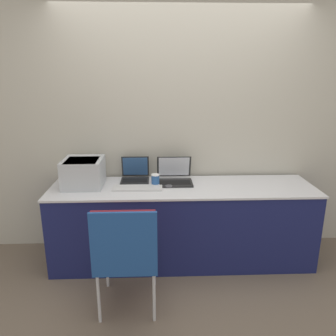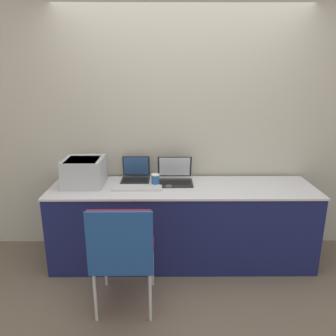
{
  "view_description": "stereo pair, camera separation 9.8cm",
  "coord_description": "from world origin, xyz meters",
  "px_view_note": "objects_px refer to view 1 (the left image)",
  "views": [
    {
      "loc": [
        -0.26,
        -2.69,
        1.87
      ],
      "look_at": [
        -0.14,
        0.35,
        0.98
      ],
      "focal_mm": 35.0,
      "sensor_mm": 36.0,
      "label": 1
    },
    {
      "loc": [
        -0.16,
        -2.69,
        1.87
      ],
      "look_at": [
        -0.14,
        0.35,
        0.98
      ],
      "focal_mm": 35.0,
      "sensor_mm": 36.0,
      "label": 2
    }
  ],
  "objects_px": {
    "laptop_left": "(135,175)",
    "laptop_right": "(174,177)",
    "external_keyboard": "(137,188)",
    "printer": "(83,172)",
    "chair": "(126,249)",
    "coffee_cup": "(155,180)",
    "mouse": "(169,186)"
  },
  "relations": [
    {
      "from": "mouse",
      "to": "chair",
      "type": "distance_m",
      "value": 0.87
    },
    {
      "from": "laptop_left",
      "to": "laptop_right",
      "type": "relative_size",
      "value": 0.81
    },
    {
      "from": "printer",
      "to": "laptop_left",
      "type": "bearing_deg",
      "value": 16.49
    },
    {
      "from": "laptop_left",
      "to": "chair",
      "type": "bearing_deg",
      "value": -91.17
    },
    {
      "from": "laptop_right",
      "to": "external_keyboard",
      "type": "relative_size",
      "value": 0.74
    },
    {
      "from": "mouse",
      "to": "chair",
      "type": "bearing_deg",
      "value": -115.21
    },
    {
      "from": "external_keyboard",
      "to": "coffee_cup",
      "type": "relative_size",
      "value": 4.12
    },
    {
      "from": "laptop_right",
      "to": "printer",
      "type": "bearing_deg",
      "value": -174.89
    },
    {
      "from": "external_keyboard",
      "to": "coffee_cup",
      "type": "bearing_deg",
      "value": 28.15
    },
    {
      "from": "chair",
      "to": "external_keyboard",
      "type": "bearing_deg",
      "value": 85.57
    },
    {
      "from": "laptop_left",
      "to": "laptop_right",
      "type": "height_order",
      "value": "laptop_right"
    },
    {
      "from": "external_keyboard",
      "to": "coffee_cup",
      "type": "height_order",
      "value": "coffee_cup"
    },
    {
      "from": "coffee_cup",
      "to": "mouse",
      "type": "xyz_separation_m",
      "value": [
        0.13,
        -0.07,
        -0.04
      ]
    },
    {
      "from": "laptop_right",
      "to": "external_keyboard",
      "type": "distance_m",
      "value": 0.42
    },
    {
      "from": "printer",
      "to": "chair",
      "type": "bearing_deg",
      "value": -61.17
    },
    {
      "from": "laptop_right",
      "to": "mouse",
      "type": "bearing_deg",
      "value": -110.62
    },
    {
      "from": "printer",
      "to": "external_keyboard",
      "type": "xyz_separation_m",
      "value": [
        0.53,
        -0.12,
        -0.14
      ]
    },
    {
      "from": "laptop_right",
      "to": "chair",
      "type": "xyz_separation_m",
      "value": [
        -0.42,
        -0.93,
        -0.27
      ]
    },
    {
      "from": "printer",
      "to": "laptop_left",
      "type": "height_order",
      "value": "printer"
    },
    {
      "from": "printer",
      "to": "mouse",
      "type": "height_order",
      "value": "printer"
    },
    {
      "from": "coffee_cup",
      "to": "mouse",
      "type": "height_order",
      "value": "coffee_cup"
    },
    {
      "from": "coffee_cup",
      "to": "external_keyboard",
      "type": "bearing_deg",
      "value": -151.85
    },
    {
      "from": "printer",
      "to": "laptop_left",
      "type": "xyz_separation_m",
      "value": [
        0.49,
        0.15,
        -0.09
      ]
    },
    {
      "from": "laptop_left",
      "to": "external_keyboard",
      "type": "height_order",
      "value": "laptop_left"
    },
    {
      "from": "printer",
      "to": "chair",
      "type": "height_order",
      "value": "printer"
    },
    {
      "from": "laptop_left",
      "to": "chair",
      "type": "relative_size",
      "value": 0.3
    },
    {
      "from": "printer",
      "to": "chair",
      "type": "xyz_separation_m",
      "value": [
        0.47,
        -0.85,
        -0.36
      ]
    },
    {
      "from": "laptop_right",
      "to": "coffee_cup",
      "type": "bearing_deg",
      "value": -151.37
    },
    {
      "from": "chair",
      "to": "laptop_left",
      "type": "bearing_deg",
      "value": 88.83
    },
    {
      "from": "laptop_left",
      "to": "laptop_right",
      "type": "bearing_deg",
      "value": -9.21
    },
    {
      "from": "external_keyboard",
      "to": "mouse",
      "type": "height_order",
      "value": "mouse"
    },
    {
      "from": "coffee_cup",
      "to": "mouse",
      "type": "distance_m",
      "value": 0.15
    }
  ]
}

